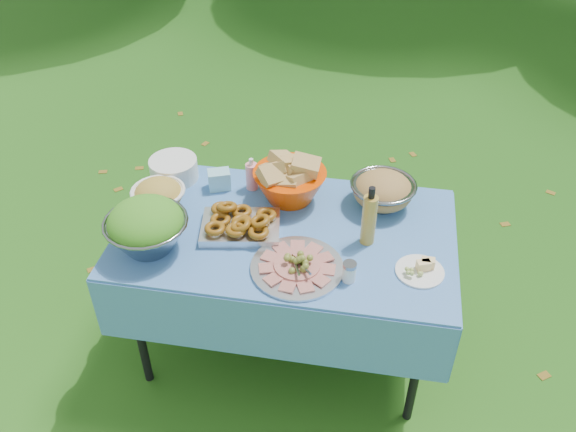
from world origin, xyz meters
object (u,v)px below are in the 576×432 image
(plate_stack, at_px, (174,169))
(bread_bowl, at_px, (290,178))
(oil_bottle, at_px, (369,215))
(picnic_table, at_px, (286,292))
(charcuterie_platter, at_px, (297,261))
(pasta_bowl_steel, at_px, (383,190))
(salad_bowl, at_px, (146,226))

(plate_stack, bearing_deg, bread_bowl, -6.48)
(plate_stack, xyz_separation_m, oil_bottle, (0.96, -0.31, 0.09))
(plate_stack, bearing_deg, picnic_table, -26.74)
(charcuterie_platter, distance_m, oil_bottle, 0.36)
(picnic_table, height_order, oil_bottle, oil_bottle)
(charcuterie_platter, bearing_deg, plate_stack, 142.34)
(pasta_bowl_steel, height_order, charcuterie_platter, pasta_bowl_steel)
(bread_bowl, height_order, oil_bottle, oil_bottle)
(pasta_bowl_steel, bearing_deg, plate_stack, 177.83)
(plate_stack, bearing_deg, pasta_bowl_steel, -2.17)
(picnic_table, height_order, pasta_bowl_steel, pasta_bowl_steel)
(picnic_table, xyz_separation_m, plate_stack, (-0.60, 0.30, 0.43))
(picnic_table, height_order, salad_bowl, salad_bowl)
(salad_bowl, bearing_deg, charcuterie_platter, -2.20)
(plate_stack, distance_m, charcuterie_platter, 0.87)
(salad_bowl, bearing_deg, plate_stack, 96.37)
(salad_bowl, distance_m, oil_bottle, 0.92)
(pasta_bowl_steel, bearing_deg, oil_bottle, -99.77)
(picnic_table, bearing_deg, plate_stack, 153.26)
(bread_bowl, height_order, charcuterie_platter, bread_bowl)
(salad_bowl, relative_size, plate_stack, 1.49)
(plate_stack, xyz_separation_m, bread_bowl, (0.58, -0.07, 0.06))
(bread_bowl, bearing_deg, pasta_bowl_steel, 3.77)
(salad_bowl, bearing_deg, bread_bowl, 40.20)
(bread_bowl, xyz_separation_m, oil_bottle, (0.38, -0.25, 0.03))
(plate_stack, distance_m, pasta_bowl_steel, 1.01)
(salad_bowl, distance_m, plate_stack, 0.52)
(bread_bowl, bearing_deg, picnic_table, -84.23)
(picnic_table, xyz_separation_m, salad_bowl, (-0.55, -0.20, 0.49))
(charcuterie_platter, height_order, oil_bottle, oil_bottle)
(bread_bowl, bearing_deg, charcuterie_platter, -76.75)
(picnic_table, height_order, charcuterie_platter, charcuterie_platter)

